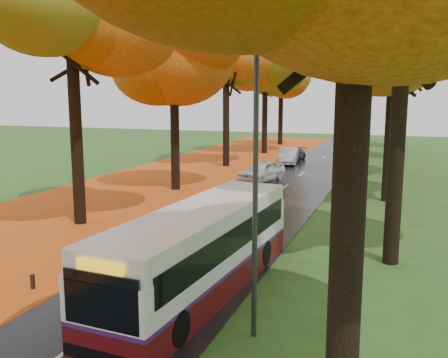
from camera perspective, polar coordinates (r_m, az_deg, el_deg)
The scene contains 13 objects.
road at distance 30.84m, azimuth 4.93°, elevation -2.46°, with size 6.50×90.00×0.04m, color black.
centre_line at distance 30.83m, azimuth 4.93°, elevation -2.42°, with size 0.12×90.00×0.01m, color silver.
leaf_verge at distance 34.23m, azimuth -9.79°, elevation -1.37°, with size 12.00×90.00×0.02m, color #94410D.
leaf_drift at distance 31.74m, azimuth -0.40°, elevation -2.03°, with size 0.90×90.00×0.01m, color #D74F16.
trees_left at distance 34.73m, azimuth -5.81°, elevation 14.66°, with size 9.20×74.00×13.88m.
trees_right at distance 31.24m, azimuth 19.48°, elevation 15.03°, with size 9.30×74.20×13.96m.
streetlamp_near at distance 12.85m, azimuth 2.54°, elevation 1.83°, with size 2.45×0.18×8.00m.
streetlamp_mid at distance 34.40m, azimuth 13.64°, elevation 6.45°, with size 2.45×0.18×8.00m.
streetlamp_far at distance 56.31m, azimuth 16.17°, elevation 7.47°, with size 2.45×0.18×8.00m.
bus at distance 16.49m, azimuth -2.64°, elevation -7.87°, with size 3.12×10.72×2.78m.
car_white at distance 37.42m, azimuth 4.34°, elevation 0.92°, with size 1.82×4.52×1.54m, color silver.
car_silver at distance 47.08m, azimuth 7.39°, elevation 2.64°, with size 1.61×4.61×1.52m, color #A5A8AD.
car_dark at distance 49.82m, azimuth 8.12°, elevation 2.79°, with size 1.61×3.96×1.15m, color black.
Camera 1 is at (7.74, -4.15, 6.45)m, focal length 40.00 mm.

